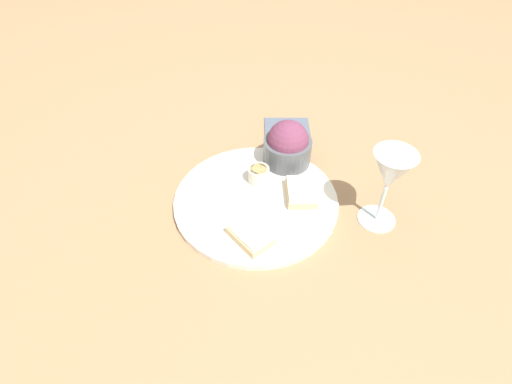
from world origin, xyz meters
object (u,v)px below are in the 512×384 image
object	(u,v)px
sauce_ramekin	(259,174)
cheese_toast_far	(250,235)
cheese_toast_near	(301,192)
wine_glass	(390,175)
salad_bowl	(288,146)
napkin	(287,129)

from	to	relation	value
sauce_ramekin	cheese_toast_far	xyz separation A→B (m)	(-0.14, 0.09, -0.01)
cheese_toast_near	wine_glass	bearing A→B (deg)	-137.04
salad_bowl	wine_glass	size ratio (longest dim) A/B	0.64
cheese_toast_near	sauce_ramekin	bearing A→B (deg)	34.31
wine_glass	cheese_toast_near	bearing A→B (deg)	42.96
cheese_toast_far	sauce_ramekin	bearing A→B (deg)	-33.22
sauce_ramekin	cheese_toast_far	world-z (taller)	sauce_ramekin
salad_bowl	cheese_toast_near	distance (m)	0.13
salad_bowl	wine_glass	world-z (taller)	wine_glass
wine_glass	napkin	distance (m)	0.38
napkin	sauce_ramekin	bearing A→B (deg)	132.49
salad_bowl	sauce_ramekin	xyz separation A→B (m)	(-0.03, 0.09, -0.03)
salad_bowl	cheese_toast_near	bearing A→B (deg)	164.23
napkin	wine_glass	bearing A→B (deg)	-179.32
cheese_toast_near	wine_glass	xyz separation A→B (m)	(-0.12, -0.11, 0.10)
sauce_ramekin	cheese_toast_near	distance (m)	0.11
cheese_toast_far	wine_glass	world-z (taller)	wine_glass
salad_bowl	napkin	size ratio (longest dim) A/B	0.71
salad_bowl	cheese_toast_far	xyz separation A→B (m)	(-0.17, 0.19, -0.03)
sauce_ramekin	cheese_toast_near	xyz separation A→B (m)	(-0.09, -0.06, -0.01)
cheese_toast_near	wine_glass	size ratio (longest dim) A/B	0.58
sauce_ramekin	cheese_toast_far	distance (m)	0.17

